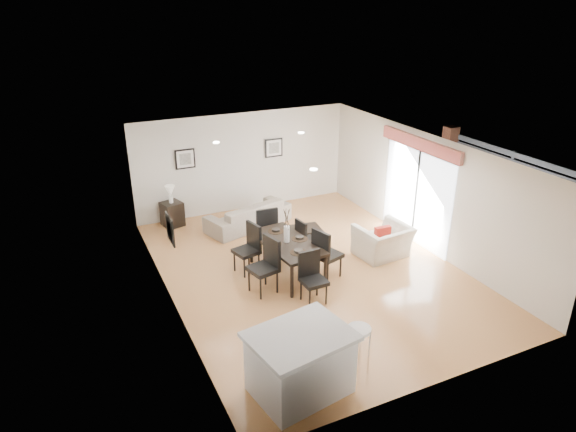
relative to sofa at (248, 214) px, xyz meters
name	(u,v)px	position (x,y,z in m)	size (l,w,h in m)	color
ground	(310,270)	(0.36, -2.77, -0.33)	(8.00, 8.00, 0.00)	tan
wall_back	(243,162)	(0.36, 1.23, 1.02)	(6.00, 0.04, 2.70)	silver
wall_front	(441,311)	(0.36, -6.77, 1.02)	(6.00, 0.04, 2.70)	silver
wall_left	(167,240)	(-2.64, -2.77, 1.02)	(0.04, 8.00, 2.70)	silver
wall_right	(426,192)	(3.36, -2.77, 1.02)	(0.04, 8.00, 2.70)	silver
ceiling	(312,150)	(0.36, -2.77, 2.37)	(6.00, 8.00, 0.02)	white
sofa	(248,214)	(0.00, 0.00, 0.00)	(2.25, 0.88, 0.66)	#9F9481
armchair	(383,241)	(2.18, -2.86, 0.04)	(1.14, 1.00, 0.74)	beige
courtyard_plant_a	(497,213)	(5.84, -2.71, 0.04)	(0.66, 0.58, 0.74)	#385625
courtyard_plant_b	(474,202)	(5.98, -1.77, -0.04)	(0.33, 0.33, 0.59)	#385625
dining_table	(287,245)	(-0.16, -2.69, 0.36)	(1.11, 1.94, 0.77)	black
dining_chair_wnear	(267,262)	(-0.80, -3.13, 0.31)	(0.62, 0.62, 1.15)	black
dining_chair_wfar	(250,245)	(-0.81, -2.20, 0.27)	(0.59, 0.59, 1.08)	black
dining_chair_enear	(325,251)	(0.49, -3.17, 0.30)	(0.62, 0.62, 1.12)	black
dining_chair_efar	(305,238)	(0.50, -2.23, 0.20)	(0.47, 0.47, 0.95)	black
dining_chair_head	(312,274)	(-0.16, -3.83, 0.25)	(0.47, 0.47, 1.03)	black
dining_chair_foot	(265,227)	(-0.16, -1.55, 0.30)	(0.54, 0.54, 1.13)	black
vase	(287,228)	(-0.16, -2.69, 0.74)	(0.95, 1.46, 0.74)	white
coffee_table	(300,236)	(0.74, -1.51, -0.13)	(1.00, 0.60, 0.40)	black
side_table	(172,214)	(-1.76, 0.88, -0.01)	(0.48, 0.48, 0.64)	black
table_lamp	(170,192)	(-1.76, 0.88, 0.61)	(0.24, 0.24, 0.46)	white
cushion	(382,234)	(2.08, -2.97, 0.28)	(0.37, 0.12, 0.37)	maroon
kitchen_island	(300,363)	(-1.49, -6.00, 0.19)	(1.62, 1.34, 1.02)	white
bar_stool	(359,334)	(-0.48, -6.00, 0.38)	(0.38, 0.38, 0.82)	white
framed_print_back_left	(185,159)	(-1.24, 1.20, 1.32)	(0.52, 0.04, 0.52)	black
framed_print_back_right	(274,148)	(1.26, 1.20, 1.32)	(0.52, 0.04, 0.52)	black
framed_print_left_wall	(170,229)	(-2.61, -2.97, 1.32)	(0.04, 0.52, 0.52)	black
sliding_door	(418,175)	(3.32, -2.47, 1.34)	(0.12, 2.70, 2.57)	white
courtyard	(497,179)	(6.53, -1.91, 0.59)	(6.00, 6.00, 2.00)	gray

